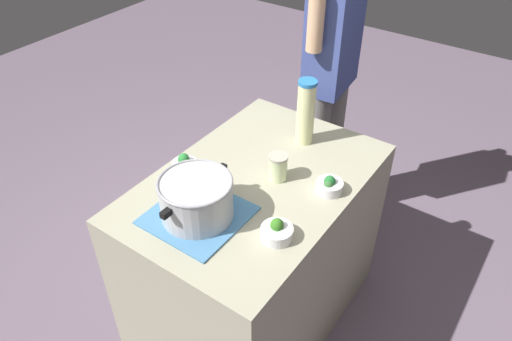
{
  "coord_description": "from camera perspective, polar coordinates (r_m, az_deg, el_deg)",
  "views": [
    {
      "loc": [
        -1.28,
        -0.9,
        2.16
      ],
      "look_at": [
        0.0,
        0.0,
        0.94
      ],
      "focal_mm": 34.16,
      "sensor_mm": 36.0,
      "label": 1
    }
  ],
  "objects": [
    {
      "name": "ground_plane",
      "position": [
        2.67,
        0.0,
        -16.19
      ],
      "size": [
        8.0,
        8.0,
        0.0
      ],
      "primitive_type": "plane",
      "color": "slate"
    },
    {
      "name": "broccoli_bowl_back",
      "position": [
        1.97,
        8.58,
        -1.77
      ],
      "size": [
        0.11,
        0.11,
        0.07
      ],
      "color": "silver",
      "rests_on": "counter_slab"
    },
    {
      "name": "cooking_pot",
      "position": [
        1.81,
        -7.02,
        -3.17
      ],
      "size": [
        0.35,
        0.28,
        0.16
      ],
      "color": "#B7B7BC",
      "rests_on": "dish_cloth"
    },
    {
      "name": "dish_cloth",
      "position": [
        1.86,
        -6.81,
        -5.22
      ],
      "size": [
        0.34,
        0.34,
        0.01
      ],
      "primitive_type": "cube",
      "color": "teal",
      "rests_on": "counter_slab"
    },
    {
      "name": "lemonade_pitcher",
      "position": [
        2.18,
        5.85,
        6.83
      ],
      "size": [
        0.08,
        0.08,
        0.31
      ],
      "color": "beige",
      "rests_on": "counter_slab"
    },
    {
      "name": "person_cook",
      "position": [
        2.73,
        8.59,
        10.46
      ],
      "size": [
        0.5,
        0.23,
        1.67
      ],
      "color": "gray",
      "rests_on": "ground_plane"
    },
    {
      "name": "mason_jar",
      "position": [
        1.99,
        2.59,
        0.41
      ],
      "size": [
        0.08,
        0.08,
        0.11
      ],
      "color": "beige",
      "rests_on": "counter_slab"
    },
    {
      "name": "counter_slab",
      "position": [
        2.33,
        0.0,
        -9.71
      ],
      "size": [
        1.14,
        0.76,
        0.89
      ],
      "primitive_type": "cube",
      "color": "#A19E83",
      "rests_on": "ground_plane"
    },
    {
      "name": "broccoli_bowl_center",
      "position": [
        1.76,
        2.46,
        -7.14
      ],
      "size": [
        0.12,
        0.12,
        0.08
      ],
      "color": "silver",
      "rests_on": "counter_slab"
    },
    {
      "name": "broccoli_bowl_front",
      "position": [
        2.06,
        -8.36,
        0.61
      ],
      "size": [
        0.11,
        0.11,
        0.09
      ],
      "color": "silver",
      "rests_on": "counter_slab"
    }
  ]
}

